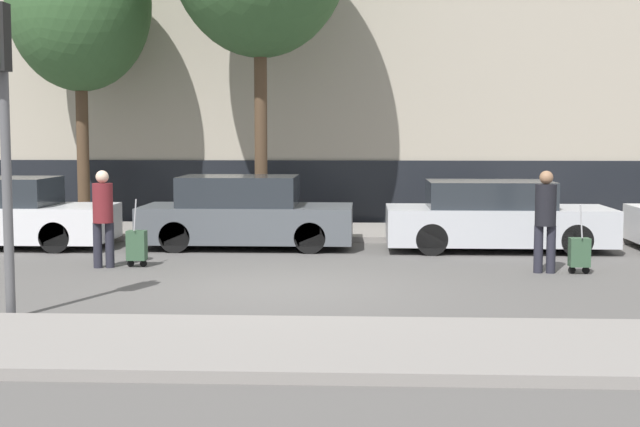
% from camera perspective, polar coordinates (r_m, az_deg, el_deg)
% --- Properties ---
extents(ground_plane, '(80.00, 80.00, 0.00)m').
position_cam_1_polar(ground_plane, '(13.15, -2.21, -4.83)').
color(ground_plane, '#565451').
extents(sidewalk_near, '(28.00, 2.50, 0.12)m').
position_cam_1_polar(sidewalk_near, '(9.49, -4.20, -8.42)').
color(sidewalk_near, gray).
rests_on(sidewalk_near, ground_plane).
extents(sidewalk_far, '(28.00, 3.00, 0.12)m').
position_cam_1_polar(sidewalk_far, '(20.06, -0.47, -1.18)').
color(sidewalk_far, gray).
rests_on(sidewalk_far, ground_plane).
extents(parked_car_1, '(4.17, 1.79, 1.43)m').
position_cam_1_polar(parked_car_1, '(17.77, -4.81, -0.06)').
color(parked_car_1, '#4C5156').
rests_on(parked_car_1, ground_plane).
extents(parked_car_2, '(4.31, 1.76, 1.35)m').
position_cam_1_polar(parked_car_2, '(17.65, 11.18, -0.26)').
color(parked_car_2, '#B7BABF').
rests_on(parked_car_2, ground_plane).
extents(pedestrian_left, '(0.35, 0.34, 1.66)m').
position_cam_1_polar(pedestrian_left, '(15.49, -13.72, 0.04)').
color(pedestrian_left, '#23232D').
rests_on(pedestrian_left, ground_plane).
extents(trolley_left, '(0.34, 0.29, 1.17)m').
position_cam_1_polar(trolley_left, '(15.51, -11.65, -2.02)').
color(trolley_left, '#335138').
rests_on(trolley_left, ground_plane).
extents(pedestrian_right, '(0.35, 0.34, 1.67)m').
position_cam_1_polar(pedestrian_right, '(14.93, 14.23, -0.11)').
color(pedestrian_right, '#23232D').
rests_on(pedestrian_right, ground_plane).
extents(trolley_right, '(0.34, 0.29, 1.13)m').
position_cam_1_polar(trolley_right, '(15.06, 16.27, -2.41)').
color(trolley_right, '#335138').
rests_on(trolley_right, ground_plane).
extents(traffic_light, '(0.28, 0.47, 3.82)m').
position_cam_1_polar(traffic_light, '(11.41, -19.78, 7.05)').
color(traffic_light, '#515154').
rests_on(traffic_light, ground_plane).
extents(bare_tree_down_street, '(3.24, 3.24, 7.06)m').
position_cam_1_polar(bare_tree_down_street, '(21.39, -15.15, 12.80)').
color(bare_tree_down_street, '#4C3826').
rests_on(bare_tree_down_street, sidewalk_far).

